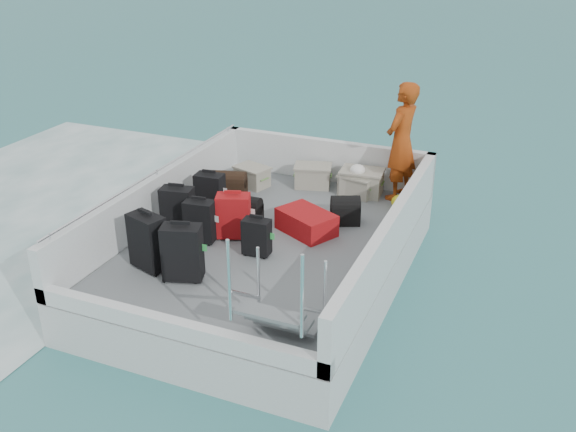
{
  "coord_description": "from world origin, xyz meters",
  "views": [
    {
      "loc": [
        3.32,
        -7.18,
        4.68
      ],
      "look_at": [
        0.28,
        0.07,
        1.0
      ],
      "focal_mm": 40.0,
      "sensor_mm": 36.0,
      "label": 1
    }
  ],
  "objects_px": {
    "suitcase_0": "(148,242)",
    "crate_2": "(357,186)",
    "suitcase_7": "(257,238)",
    "crate_3": "(362,183)",
    "suitcase_2": "(210,193)",
    "crate_0": "(252,177)",
    "suitcase_3": "(183,253)",
    "suitcase_4": "(200,222)",
    "suitcase_5": "(234,217)",
    "passenger": "(401,142)",
    "suitcase_8": "(306,222)",
    "suitcase_1": "(178,210)",
    "crate_1": "(313,177)"
  },
  "relations": [
    {
      "from": "suitcase_0",
      "to": "crate_2",
      "type": "bearing_deg",
      "value": 80.06
    },
    {
      "from": "suitcase_2",
      "to": "crate_3",
      "type": "relative_size",
      "value": 0.95
    },
    {
      "from": "crate_1",
      "to": "crate_3",
      "type": "xyz_separation_m",
      "value": [
        0.84,
        -0.0,
        0.02
      ]
    },
    {
      "from": "suitcase_3",
      "to": "suitcase_4",
      "type": "height_order",
      "value": "suitcase_3"
    },
    {
      "from": "suitcase_4",
      "to": "crate_2",
      "type": "height_order",
      "value": "suitcase_4"
    },
    {
      "from": "crate_2",
      "to": "crate_3",
      "type": "xyz_separation_m",
      "value": [
        0.06,
        0.08,
        0.04
      ]
    },
    {
      "from": "suitcase_1",
      "to": "crate_2",
      "type": "distance_m",
      "value": 2.95
    },
    {
      "from": "suitcase_2",
      "to": "passenger",
      "type": "xyz_separation_m",
      "value": [
        2.47,
        1.65,
        0.62
      ]
    },
    {
      "from": "suitcase_5",
      "to": "passenger",
      "type": "distance_m",
      "value": 2.93
    },
    {
      "from": "crate_2",
      "to": "crate_3",
      "type": "relative_size",
      "value": 0.82
    },
    {
      "from": "suitcase_1",
      "to": "passenger",
      "type": "relative_size",
      "value": 0.36
    },
    {
      "from": "suitcase_4",
      "to": "crate_1",
      "type": "relative_size",
      "value": 1.07
    },
    {
      "from": "suitcase_3",
      "to": "crate_3",
      "type": "bearing_deg",
      "value": 52.69
    },
    {
      "from": "suitcase_8",
      "to": "passenger",
      "type": "xyz_separation_m",
      "value": [
        0.88,
        1.73,
        0.77
      ]
    },
    {
      "from": "suitcase_1",
      "to": "passenger",
      "type": "xyz_separation_m",
      "value": [
        2.55,
        2.41,
        0.59
      ]
    },
    {
      "from": "suitcase_5",
      "to": "passenger",
      "type": "xyz_separation_m",
      "value": [
        1.75,
        2.26,
        0.61
      ]
    },
    {
      "from": "crate_0",
      "to": "suitcase_7",
      "type": "bearing_deg",
      "value": -62.96
    },
    {
      "from": "suitcase_2",
      "to": "suitcase_3",
      "type": "bearing_deg",
      "value": -75.02
    },
    {
      "from": "suitcase_7",
      "to": "suitcase_3",
      "type": "bearing_deg",
      "value": -124.41
    },
    {
      "from": "suitcase_2",
      "to": "crate_1",
      "type": "relative_size",
      "value": 1.08
    },
    {
      "from": "crate_0",
      "to": "crate_2",
      "type": "bearing_deg",
      "value": 9.42
    },
    {
      "from": "suitcase_2",
      "to": "crate_0",
      "type": "relative_size",
      "value": 1.18
    },
    {
      "from": "suitcase_0",
      "to": "suitcase_2",
      "type": "relative_size",
      "value": 1.21
    },
    {
      "from": "suitcase_8",
      "to": "suitcase_2",
      "type": "bearing_deg",
      "value": 114.77
    },
    {
      "from": "crate_2",
      "to": "passenger",
      "type": "bearing_deg",
      "value": 16.81
    },
    {
      "from": "suitcase_1",
      "to": "suitcase_2",
      "type": "xyz_separation_m",
      "value": [
        0.08,
        0.77,
        -0.03
      ]
    },
    {
      "from": "crate_0",
      "to": "passenger",
      "type": "relative_size",
      "value": 0.28
    },
    {
      "from": "suitcase_8",
      "to": "suitcase_5",
      "type": "bearing_deg",
      "value": 149.33
    },
    {
      "from": "suitcase_2",
      "to": "crate_2",
      "type": "distance_m",
      "value": 2.36
    },
    {
      "from": "suitcase_3",
      "to": "suitcase_4",
      "type": "bearing_deg",
      "value": 90.53
    },
    {
      "from": "suitcase_1",
      "to": "suitcase_3",
      "type": "xyz_separation_m",
      "value": [
        0.75,
        -1.11,
        0.03
      ]
    },
    {
      "from": "suitcase_0",
      "to": "suitcase_2",
      "type": "distance_m",
      "value": 1.81
    },
    {
      "from": "suitcase_7",
      "to": "crate_2",
      "type": "bearing_deg",
      "value": 72.82
    },
    {
      "from": "crate_0",
      "to": "crate_3",
      "type": "relative_size",
      "value": 0.81
    },
    {
      "from": "suitcase_3",
      "to": "suitcase_2",
      "type": "bearing_deg",
      "value": 92.15
    },
    {
      "from": "suitcase_5",
      "to": "crate_1",
      "type": "relative_size",
      "value": 1.12
    },
    {
      "from": "suitcase_5",
      "to": "suitcase_8",
      "type": "xyz_separation_m",
      "value": [
        0.87,
        0.53,
        -0.16
      ]
    },
    {
      "from": "crate_3",
      "to": "suitcase_7",
      "type": "bearing_deg",
      "value": -105.11
    },
    {
      "from": "suitcase_5",
      "to": "suitcase_1",
      "type": "bearing_deg",
      "value": 170.77
    },
    {
      "from": "suitcase_8",
      "to": "crate_3",
      "type": "distance_m",
      "value": 1.65
    },
    {
      "from": "suitcase_7",
      "to": "crate_3",
      "type": "height_order",
      "value": "suitcase_7"
    },
    {
      "from": "suitcase_4",
      "to": "crate_3",
      "type": "xyz_separation_m",
      "value": [
        1.55,
        2.45,
        -0.11
      ]
    },
    {
      "from": "suitcase_0",
      "to": "suitcase_4",
      "type": "height_order",
      "value": "suitcase_0"
    },
    {
      "from": "suitcase_2",
      "to": "passenger",
      "type": "bearing_deg",
      "value": 29.15
    },
    {
      "from": "crate_1",
      "to": "suitcase_0",
      "type": "bearing_deg",
      "value": -105.78
    },
    {
      "from": "passenger",
      "to": "crate_2",
      "type": "bearing_deg",
      "value": -56.76
    },
    {
      "from": "suitcase_3",
      "to": "suitcase_4",
      "type": "relative_size",
      "value": 1.2
    },
    {
      "from": "suitcase_2",
      "to": "suitcase_5",
      "type": "xyz_separation_m",
      "value": [
        0.71,
        -0.62,
        0.01
      ]
    },
    {
      "from": "suitcase_1",
      "to": "crate_0",
      "type": "bearing_deg",
      "value": 72.84
    },
    {
      "from": "suitcase_2",
      "to": "crate_2",
      "type": "xyz_separation_m",
      "value": [
        1.85,
        1.46,
        -0.15
      ]
    }
  ]
}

